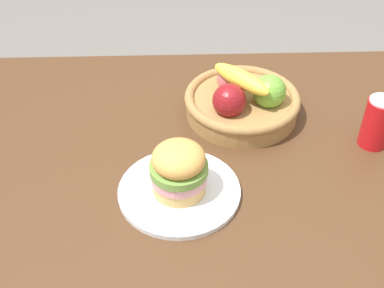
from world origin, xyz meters
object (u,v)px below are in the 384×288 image
at_px(sandwich, 179,169).
at_px(fruit_basket, 242,100).
at_px(soda_can, 377,122).
at_px(plate, 179,191).

height_order(sandwich, fruit_basket, fruit_basket).
bearing_deg(fruit_basket, sandwich, -120.64).
xyz_separation_m(soda_can, fruit_basket, (-0.30, 0.12, -0.02)).
height_order(soda_can, fruit_basket, fruit_basket).
relative_size(plate, soda_can, 2.07).
relative_size(sandwich, fruit_basket, 0.42).
xyz_separation_m(plate, fruit_basket, (0.16, 0.27, 0.04)).
bearing_deg(fruit_basket, plate, -120.64).
bearing_deg(soda_can, sandwich, -161.84).
relative_size(soda_can, fruit_basket, 0.43).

